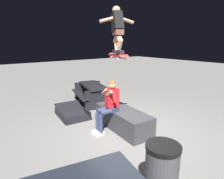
# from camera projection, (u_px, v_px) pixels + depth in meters

# --- Properties ---
(ground_plane) EXTENTS (40.00, 40.00, 0.00)m
(ground_plane) POSITION_uv_depth(u_px,v_px,m) (130.00, 132.00, 5.13)
(ground_plane) COLOR slate
(ledge_box_main) EXTENTS (1.90, 0.86, 0.55)m
(ledge_box_main) POSITION_uv_depth(u_px,v_px,m) (123.00, 119.00, 5.29)
(ledge_box_main) COLOR #38383D
(ledge_box_main) RESTS_ON ground
(person_sitting_on_ledge) EXTENTS (0.60, 0.77, 1.39)m
(person_sitting_on_ledge) POSITION_uv_depth(u_px,v_px,m) (108.00, 103.00, 5.02)
(person_sitting_on_ledge) COLOR #2D3856
(person_sitting_on_ledge) RESTS_ON ground
(skateboard) EXTENTS (1.03, 0.53, 0.14)m
(skateboard) POSITION_uv_depth(u_px,v_px,m) (118.00, 56.00, 4.73)
(skateboard) COLOR #B72D2D
(skater_airborne) EXTENTS (0.63, 0.86, 1.12)m
(skater_airborne) POSITION_uv_depth(u_px,v_px,m) (117.00, 28.00, 4.62)
(skater_airborne) COLOR black
(kicker_ramp) EXTENTS (1.34, 0.99, 0.43)m
(kicker_ramp) POSITION_uv_depth(u_px,v_px,m) (72.00, 114.00, 6.24)
(kicker_ramp) COLOR black
(kicker_ramp) RESTS_ON ground
(picnic_table_back) EXTENTS (1.97, 1.71, 0.75)m
(picnic_table_back) POSITION_uv_depth(u_px,v_px,m) (93.00, 91.00, 7.46)
(picnic_table_back) COLOR black
(picnic_table_back) RESTS_ON ground
(trash_bin) EXTENTS (0.53, 0.53, 0.91)m
(trash_bin) POSITION_uv_depth(u_px,v_px,m) (162.00, 172.00, 2.87)
(trash_bin) COLOR #47474C
(trash_bin) RESTS_ON ground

